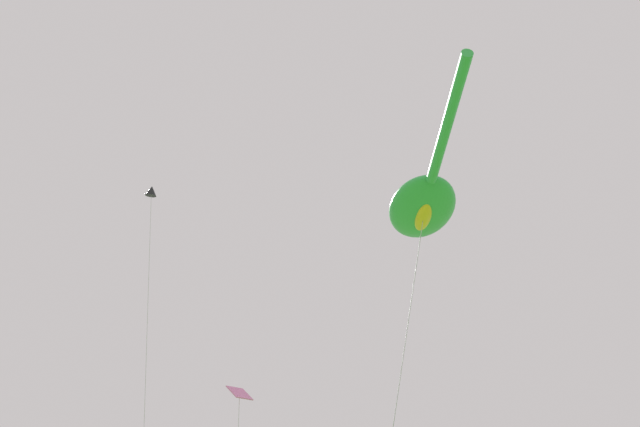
% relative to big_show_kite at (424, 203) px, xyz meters
% --- Properties ---
extents(big_show_kite, '(7.96, 7.07, 17.34)m').
position_rel_big_show_kite_xyz_m(big_show_kite, '(0.00, 0.00, 0.00)').
color(big_show_kite, green).
rests_on(big_show_kite, ground).
extents(small_kite_box_yellow, '(0.98, 1.51, 12.52)m').
position_rel_big_show_kite_xyz_m(small_kite_box_yellow, '(0.71, 9.30, -5.25)').
color(small_kite_box_yellow, pink).
rests_on(small_kite_box_yellow, ground).
extents(small_kite_triangle_green, '(0.85, 4.99, 22.87)m').
position_rel_big_show_kite_xyz_m(small_kite_triangle_green, '(-2.15, 13.42, 5.30)').
color(small_kite_triangle_green, black).
rests_on(small_kite_triangle_green, ground).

